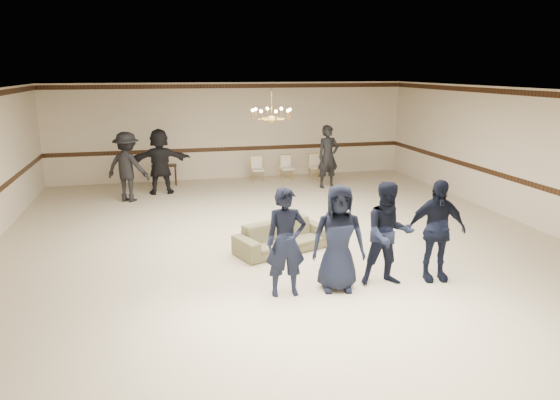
{
  "coord_description": "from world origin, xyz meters",
  "views": [
    {
      "loc": [
        -2.54,
        -10.16,
        3.63
      ],
      "look_at": [
        -0.17,
        -0.5,
        1.08
      ],
      "focal_mm": 32.94,
      "sensor_mm": 36.0,
      "label": 1
    }
  ],
  "objects_px": {
    "settee": "(283,237)",
    "adult_right": "(328,157)",
    "boy_b": "(338,238)",
    "boy_c": "(388,234)",
    "adult_mid": "(160,161)",
    "banquet_chair_mid": "(287,168)",
    "chandelier": "(271,104)",
    "boy_a": "(286,242)",
    "boy_d": "(436,230)",
    "adult_left": "(127,167)",
    "banquet_chair_right": "(315,167)",
    "console_table": "(164,175)",
    "banquet_chair_left": "(257,169)"
  },
  "relations": [
    {
      "from": "settee",
      "to": "adult_right",
      "type": "distance_m",
      "value": 6.03
    },
    {
      "from": "boy_b",
      "to": "boy_c",
      "type": "distance_m",
      "value": 0.9
    },
    {
      "from": "boy_b",
      "to": "adult_mid",
      "type": "height_order",
      "value": "adult_mid"
    },
    {
      "from": "adult_mid",
      "to": "banquet_chair_mid",
      "type": "xyz_separation_m",
      "value": [
        4.12,
        0.94,
        -0.56
      ]
    },
    {
      "from": "chandelier",
      "to": "boy_c",
      "type": "distance_m",
      "value": 4.23
    },
    {
      "from": "boy_a",
      "to": "boy_d",
      "type": "xyz_separation_m",
      "value": [
        2.7,
        0.0,
        0.0
      ]
    },
    {
      "from": "adult_left",
      "to": "banquet_chair_right",
      "type": "height_order",
      "value": "adult_left"
    },
    {
      "from": "console_table",
      "to": "boy_a",
      "type": "bearing_deg",
      "value": -79.1
    },
    {
      "from": "settee",
      "to": "adult_left",
      "type": "relative_size",
      "value": 1.03
    },
    {
      "from": "banquet_chair_left",
      "to": "banquet_chair_mid",
      "type": "xyz_separation_m",
      "value": [
        1.0,
        0.0,
        0.0
      ]
    },
    {
      "from": "boy_d",
      "to": "banquet_chair_right",
      "type": "height_order",
      "value": "boy_d"
    },
    {
      "from": "chandelier",
      "to": "adult_right",
      "type": "distance_m",
      "value": 5.04
    },
    {
      "from": "boy_a",
      "to": "banquet_chair_mid",
      "type": "distance_m",
      "value": 9.01
    },
    {
      "from": "boy_c",
      "to": "banquet_chair_left",
      "type": "xyz_separation_m",
      "value": [
        -0.53,
        8.7,
        -0.49
      ]
    },
    {
      "from": "boy_b",
      "to": "boy_d",
      "type": "xyz_separation_m",
      "value": [
        1.8,
        0.0,
        0.0
      ]
    },
    {
      "from": "adult_right",
      "to": "banquet_chair_left",
      "type": "relative_size",
      "value": 2.35
    },
    {
      "from": "banquet_chair_left",
      "to": "banquet_chair_right",
      "type": "height_order",
      "value": "same"
    },
    {
      "from": "adult_mid",
      "to": "adult_right",
      "type": "xyz_separation_m",
      "value": [
        5.1,
        -0.4,
        0.0
      ]
    },
    {
      "from": "console_table",
      "to": "banquet_chair_left",
      "type": "bearing_deg",
      "value": -3.93
    },
    {
      "from": "chandelier",
      "to": "boy_b",
      "type": "height_order",
      "value": "chandelier"
    },
    {
      "from": "chandelier",
      "to": "boy_c",
      "type": "relative_size",
      "value": 0.52
    },
    {
      "from": "boy_d",
      "to": "adult_left",
      "type": "bearing_deg",
      "value": 136.14
    },
    {
      "from": "boy_a",
      "to": "adult_left",
      "type": "distance_m",
      "value": 7.58
    },
    {
      "from": "boy_a",
      "to": "adult_right",
      "type": "bearing_deg",
      "value": 69.41
    },
    {
      "from": "boy_a",
      "to": "boy_d",
      "type": "relative_size",
      "value": 1.0
    },
    {
      "from": "chandelier",
      "to": "boy_a",
      "type": "bearing_deg",
      "value": -99.23
    },
    {
      "from": "boy_b",
      "to": "adult_mid",
      "type": "relative_size",
      "value": 0.93
    },
    {
      "from": "settee",
      "to": "adult_right",
      "type": "relative_size",
      "value": 1.03
    },
    {
      "from": "banquet_chair_left",
      "to": "banquet_chair_right",
      "type": "relative_size",
      "value": 1.0
    },
    {
      "from": "chandelier",
      "to": "console_table",
      "type": "xyz_separation_m",
      "value": [
        -2.31,
        5.37,
        -2.54
      ]
    },
    {
      "from": "boy_a",
      "to": "console_table",
      "type": "height_order",
      "value": "boy_a"
    },
    {
      "from": "chandelier",
      "to": "boy_d",
      "type": "bearing_deg",
      "value": -59.0
    },
    {
      "from": "banquet_chair_right",
      "to": "boy_b",
      "type": "bearing_deg",
      "value": -107.98
    },
    {
      "from": "banquet_chair_mid",
      "to": "console_table",
      "type": "height_order",
      "value": "banquet_chair_mid"
    },
    {
      "from": "boy_c",
      "to": "adult_mid",
      "type": "relative_size",
      "value": 0.93
    },
    {
      "from": "banquet_chair_mid",
      "to": "adult_left",
      "type": "bearing_deg",
      "value": -166.88
    },
    {
      "from": "adult_mid",
      "to": "banquet_chair_left",
      "type": "distance_m",
      "value": 3.31
    },
    {
      "from": "boy_d",
      "to": "adult_mid",
      "type": "relative_size",
      "value": 0.93
    },
    {
      "from": "boy_c",
      "to": "adult_right",
      "type": "bearing_deg",
      "value": 86.36
    },
    {
      "from": "adult_left",
      "to": "adult_mid",
      "type": "bearing_deg",
      "value": -113.0
    },
    {
      "from": "boy_b",
      "to": "adult_left",
      "type": "distance_m",
      "value": 7.96
    },
    {
      "from": "settee",
      "to": "banquet_chair_mid",
      "type": "relative_size",
      "value": 2.43
    },
    {
      "from": "banquet_chair_left",
      "to": "boy_d",
      "type": "bearing_deg",
      "value": -80.25
    },
    {
      "from": "boy_c",
      "to": "boy_b",
      "type": "bearing_deg",
      "value": -172.53
    },
    {
      "from": "boy_c",
      "to": "adult_left",
      "type": "relative_size",
      "value": 0.93
    },
    {
      "from": "banquet_chair_left",
      "to": "boy_a",
      "type": "bearing_deg",
      "value": -97.88
    },
    {
      "from": "banquet_chair_left",
      "to": "boy_c",
      "type": "bearing_deg",
      "value": -86.1
    },
    {
      "from": "banquet_chair_right",
      "to": "adult_left",
      "type": "bearing_deg",
      "value": -167.57
    },
    {
      "from": "chandelier",
      "to": "settee",
      "type": "distance_m",
      "value": 2.98
    },
    {
      "from": "adult_left",
      "to": "chandelier",
      "type": "bearing_deg",
      "value": 162.44
    }
  ]
}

